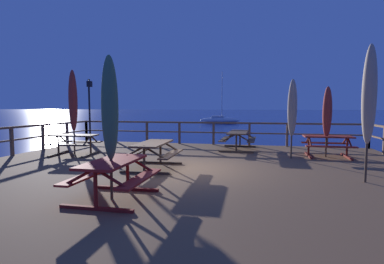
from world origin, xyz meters
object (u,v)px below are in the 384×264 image
Objects in this scene: patio_umbrella_tall_back_left at (369,95)px; lamp_post_hooked at (89,101)px; picnic_table_mid_centre at (113,171)px; picnic_table_back_left at (74,140)px; patio_umbrella_tall_mid_left at (110,109)px; sailboat_distant at (220,120)px; picnic_table_mid_left at (238,136)px; patio_umbrella_tall_back_right at (73,101)px; patio_umbrella_short_front at (327,112)px; patio_umbrella_tall_front at (292,108)px; picnic_table_front_right at (328,142)px; picnic_table_mid_right at (153,150)px.

lamp_post_hooked is at bearing 151.67° from patio_umbrella_tall_back_left.
picnic_table_mid_centre is 0.95× the size of picnic_table_back_left.
sailboat_distant reaches higher than patio_umbrella_tall_mid_left.
lamp_post_hooked reaches higher than picnic_table_mid_centre.
patio_umbrella_tall_mid_left is (-1.98, -7.55, 1.21)m from picnic_table_mid_left.
picnic_table_back_left is at bearing 129.84° from patio_umbrella_tall_mid_left.
picnic_table_mid_left is (1.95, 7.52, 0.01)m from picnic_table_mid_centre.
patio_umbrella_tall_mid_left is 6.31m from patio_umbrella_tall_back_right.
picnic_table_mid_left is at bearing 158.87° from patio_umbrella_short_front.
picnic_table_mid_centre is at bearing -49.92° from patio_umbrella_tall_back_right.
picnic_table_back_left is 0.64× the size of patio_umbrella_tall_front.
picnic_table_back_left is at bearing -170.50° from picnic_table_front_right.
picnic_table_mid_centre is 6.04m from patio_umbrella_tall_back_left.
patio_umbrella_tall_back_left is 3.80m from patio_umbrella_short_front.
patio_umbrella_short_front is (5.18, 6.27, 1.07)m from picnic_table_mid_centre.
patio_umbrella_tall_back_right reaches higher than picnic_table_back_left.
patio_umbrella_tall_back_left is at bearing -56.41° from picnic_table_mid_left.
picnic_table_front_right is at bearing 9.50° from picnic_table_back_left.
picnic_table_mid_left is 1.31× the size of picnic_table_front_right.
picnic_table_mid_right and picnic_table_front_right have the same top height.
patio_umbrella_tall_back_left is at bearing -89.31° from picnic_table_front_right.
patio_umbrella_tall_back_right is at bearing -170.93° from picnic_table_front_right.
patio_umbrella_tall_front is (-1.37, 3.18, -0.31)m from patio_umbrella_tall_back_left.
patio_umbrella_tall_mid_left is at bearing -128.67° from picnic_table_mid_centre.
patio_umbrella_short_front reaches higher than picnic_table_mid_right.
patio_umbrella_tall_mid_left is at bearing -129.55° from patio_umbrella_short_front.
patio_umbrella_tall_back_left is at bearing -13.93° from patio_umbrella_tall_back_right.
patio_umbrella_short_front is at bearing 31.08° from picnic_table_mid_right.
patio_umbrella_short_front is at bearing -10.78° from lamp_post_hooked.
picnic_table_mid_left is 0.86× the size of patio_umbrella_short_front.
picnic_table_mid_centre is at bearing -56.63° from lamp_post_hooked.
patio_umbrella_tall_mid_left is 1.09× the size of patio_umbrella_short_front.
picnic_table_front_right is 0.60× the size of patio_umbrella_tall_mid_left.
patio_umbrella_tall_mid_left reaches higher than picnic_table_mid_right.
picnic_table_mid_centre is 1.22m from patio_umbrella_tall_mid_left.
lamp_post_hooked reaches higher than picnic_table_mid_right.
picnic_table_mid_left is at bearing 75.44° from picnic_table_mid_centre.
picnic_table_mid_right is 0.69× the size of patio_umbrella_tall_front.
picnic_table_mid_right is at bearing -116.01° from picnic_table_mid_left.
picnic_table_mid_centre is 10.06m from lamp_post_hooked.
patio_umbrella_short_front is (-0.10, 3.77, -0.46)m from patio_umbrella_tall_back_left.
patio_umbrella_tall_front reaches higher than picnic_table_mid_left.
patio_umbrella_tall_mid_left reaches higher than picnic_table_mid_left.
picnic_table_mid_centre is at bearing -129.74° from picnic_table_front_right.
picnic_table_back_left and picnic_table_mid_left have the same top height.
lamp_post_hooked is (-10.71, 2.00, 1.56)m from picnic_table_front_right.
patio_umbrella_tall_front is at bearing -155.01° from patio_umbrella_short_front.
patio_umbrella_tall_mid_left is at bearing -85.99° from sailboat_distant.
patio_umbrella_tall_back_right is at bearing 130.08° from picnic_table_mid_centre.
sailboat_distant is at bearing 103.51° from picnic_table_front_right.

